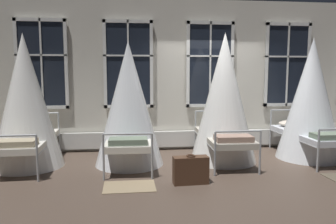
# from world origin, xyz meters

# --- Properties ---
(ground) EXTENTS (21.95, 21.95, 0.00)m
(ground) POSITION_xyz_m (0.00, 0.00, 0.00)
(ground) COLOR #4C3D33
(back_wall_with_windows) EXTENTS (11.78, 0.10, 3.40)m
(back_wall_with_windows) POSITION_xyz_m (0.00, 1.39, 1.70)
(back_wall_with_windows) COLOR beige
(back_wall_with_windows) RESTS_ON ground
(window_bank) EXTENTS (8.52, 0.10, 2.85)m
(window_bank) POSITION_xyz_m (-0.00, 1.27, 1.16)
(window_bank) COLOR black
(window_bank) RESTS_ON ground
(cot_first) EXTENTS (1.31, 1.99, 2.49)m
(cot_first) POSITION_xyz_m (-3.75, 0.20, 1.20)
(cot_first) COLOR #9EA3A8
(cot_first) RESTS_ON ground
(cot_second) EXTENTS (1.31, 1.98, 2.36)m
(cot_second) POSITION_xyz_m (-1.85, 0.15, 1.14)
(cot_second) COLOR #9EA3A8
(cot_second) RESTS_ON ground
(cot_third) EXTENTS (1.31, 1.98, 2.54)m
(cot_third) POSITION_xyz_m (0.02, 0.17, 1.23)
(cot_third) COLOR #9EA3A8
(cot_third) RESTS_ON ground
(cot_fourth) EXTENTS (1.31, 1.98, 2.47)m
(cot_fourth) POSITION_xyz_m (1.85, 0.18, 1.20)
(cot_fourth) COLOR #9EA3A8
(cot_fourth) RESTS_ON ground
(rug_second) EXTENTS (0.81, 0.57, 0.01)m
(rug_second) POSITION_xyz_m (-1.86, -1.17, 0.01)
(rug_second) COLOR #8E7A5B
(rug_second) RESTS_ON ground
(suitcase_dark) EXTENTS (0.57, 0.24, 0.47)m
(suitcase_dark) POSITION_xyz_m (-0.88, -1.13, 0.22)
(suitcase_dark) COLOR #472D1E
(suitcase_dark) RESTS_ON ground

